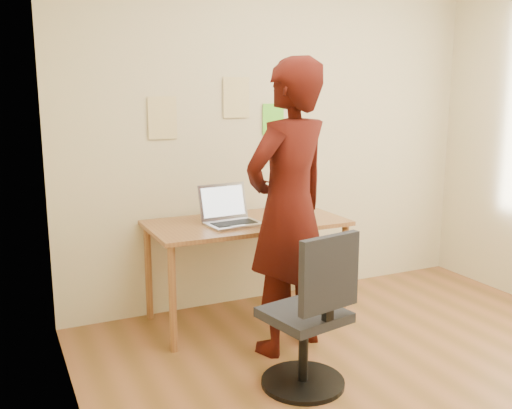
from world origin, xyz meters
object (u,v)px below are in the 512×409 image
phone (290,222)px  person (289,209)px  laptop (230,216)px  office_chair (311,323)px  desk (246,233)px

phone → person: (-0.21, -0.36, 0.19)m
phone → laptop: bearing=131.5°
laptop → office_chair: 1.13m
desk → person: person is taller
laptop → desk: bearing=4.8°
phone → person: person is taller
desk → phone: bearing=-37.2°
phone → person: 0.46m
phone → office_chair: 1.02m
desk → person: size_ratio=0.75×
phone → person: bearing=-145.3°
office_chair → desk: bearing=73.8°
desk → office_chair: bearing=-94.9°
phone → person: size_ratio=0.07×
phone → desk: bearing=117.7°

